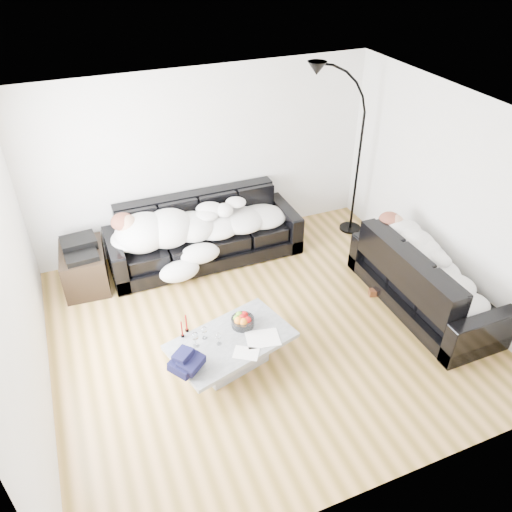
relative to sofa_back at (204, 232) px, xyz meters
name	(u,v)px	position (x,y,z in m)	size (l,w,h in m)	color
ground	(265,329)	(0.21, -1.75, -0.45)	(5.00, 5.00, 0.00)	brown
wall_back	(204,160)	(0.21, 0.50, 0.85)	(5.00, 0.02, 2.60)	silver
wall_left	(18,297)	(-2.29, -1.75, 0.85)	(0.02, 4.50, 2.60)	silver
wall_right	(452,198)	(2.71, -1.75, 0.85)	(0.02, 4.50, 2.60)	silver
ceiling	(268,123)	(0.21, -1.75, 2.15)	(5.00, 5.00, 0.00)	white
sofa_back	(204,232)	(0.00, 0.00, 0.00)	(2.73, 0.94, 0.89)	black
sofa_right	(427,277)	(2.27, -2.08, -0.01)	(2.14, 0.92, 0.87)	black
sleeper_back	(205,221)	(0.00, -0.05, 0.20)	(2.31, 0.80, 0.46)	white
sleeper_right	(430,264)	(2.27, -2.08, 0.20)	(1.84, 0.78, 0.45)	white
teal_cushion	(395,233)	(2.21, -1.41, 0.27)	(0.36, 0.30, 0.20)	#094543
coffee_table	(232,352)	(-0.37, -2.13, -0.25)	(1.32, 0.77, 0.39)	#939699
fruit_bowl	(243,320)	(-0.17, -1.97, 0.02)	(0.26, 0.26, 0.16)	white
wine_glass_a	(204,333)	(-0.63, -2.00, 0.02)	(0.07, 0.07, 0.16)	white
wine_glass_b	(195,340)	(-0.75, -2.08, 0.03)	(0.08, 0.08, 0.19)	white
wine_glass_c	(219,339)	(-0.51, -2.15, 0.02)	(0.07, 0.07, 0.15)	white
candle_left	(182,330)	(-0.84, -1.89, 0.05)	(0.04, 0.04, 0.21)	maroon
candle_right	(186,323)	(-0.78, -1.82, 0.05)	(0.04, 0.04, 0.23)	maroon
newspaper_a	(263,338)	(-0.04, -2.25, -0.05)	(0.36, 0.28, 0.01)	silver
newspaper_b	(246,353)	(-0.29, -2.39, -0.05)	(0.26, 0.19, 0.01)	silver
navy_jacket	(187,358)	(-0.92, -2.36, 0.10)	(0.32, 0.27, 0.16)	black
shoes	(381,288)	(1.94, -1.65, -0.40)	(0.44, 0.32, 0.10)	#472311
av_cabinet	(85,268)	(-1.69, -0.01, -0.17)	(0.56, 0.81, 0.56)	black
stereo	(79,247)	(-1.69, -0.01, 0.18)	(0.44, 0.34, 0.13)	black
floor_lamp	(358,161)	(2.39, -0.12, 0.72)	(0.85, 0.34, 2.34)	black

